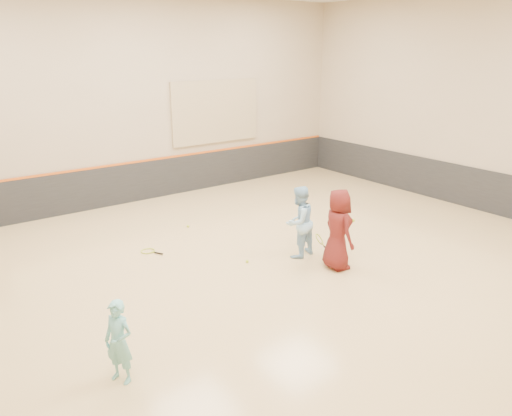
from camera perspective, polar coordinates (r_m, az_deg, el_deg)
room at (r=10.57m, az=-0.00°, el=-2.57°), size 15.04×12.04×6.22m
wainscot_back at (r=15.62m, az=-13.21°, el=2.97°), size 14.90×0.04×1.20m
wainscot_right at (r=16.05m, az=21.95°, el=2.52°), size 0.04×11.90×1.20m
accent_stripe at (r=15.46m, az=-13.36°, el=5.18°), size 14.90×0.03×0.06m
acoustic_panel at (r=16.52m, az=-4.62°, el=10.92°), size 3.20×0.08×2.00m
girl at (r=7.42m, az=-15.41°, el=-14.53°), size 0.48×0.54×1.25m
instructor at (r=11.11m, az=4.93°, el=-1.59°), size 0.89×0.75×1.63m
young_man at (r=10.61m, az=9.37°, el=-2.42°), size 0.73×0.95×1.74m
held_racket at (r=11.06m, az=7.25°, el=-3.56°), size 0.39×0.39×0.52m
spare_racket at (r=11.84m, az=-12.27°, el=-4.75°), size 0.74×0.74×0.06m
ball_under_racket at (r=11.01m, az=-1.02°, el=-6.10°), size 0.07×0.07×0.07m
ball_in_hand at (r=10.50m, az=11.06°, el=-1.40°), size 0.07×0.07×0.07m
ball_beside_spare at (r=13.20m, az=-7.79°, el=-2.07°), size 0.07×0.07×0.07m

